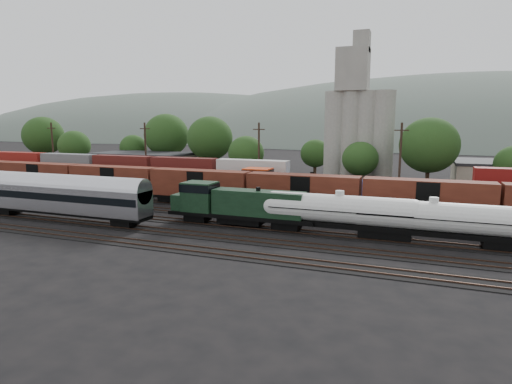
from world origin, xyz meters
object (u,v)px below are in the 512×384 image
(green_locomotive, at_px, (233,204))
(orange_locomotive, at_px, (289,186))
(passenger_coach, at_px, (62,194))
(grain_silo, at_px, (357,126))
(tank_car_a, at_px, (339,211))

(green_locomotive, distance_m, orange_locomotive, 15.19)
(passenger_coach, xyz_separation_m, grain_silo, (29.11, 46.00, 7.88))
(tank_car_a, xyz_separation_m, grain_silo, (-3.88, 41.00, 8.52))
(tank_car_a, distance_m, grain_silo, 42.06)
(green_locomotive, distance_m, tank_car_a, 12.29)
(passenger_coach, relative_size, orange_locomotive, 1.23)
(green_locomotive, xyz_separation_m, grain_silo, (8.41, 41.00, 8.58))
(grain_silo, bearing_deg, tank_car_a, -84.59)
(green_locomotive, distance_m, passenger_coach, 21.31)
(orange_locomotive, height_order, grain_silo, grain_silo)
(green_locomotive, height_order, grain_silo, grain_silo)
(passenger_coach, height_order, orange_locomotive, passenger_coach)
(green_locomotive, relative_size, orange_locomotive, 0.90)
(passenger_coach, distance_m, grain_silo, 55.01)
(tank_car_a, xyz_separation_m, orange_locomotive, (-9.93, 15.00, 0.06))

